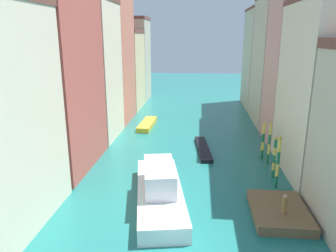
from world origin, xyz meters
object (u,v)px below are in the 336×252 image
object	(u,v)px
mooring_pole_1	(274,157)
mooring_pole_3	(263,140)
mooring_pole_2	(269,143)
gondola_black	(203,149)
motorboat_0	(147,124)
person_on_dock	(284,205)
mooring_pole_0	(278,162)
vaporetto_white	(159,189)
waterfront_dock	(279,211)

from	to	relation	value
mooring_pole_1	mooring_pole_3	size ratio (longest dim) A/B	0.99
mooring_pole_1	mooring_pole_2	world-z (taller)	mooring_pole_2
gondola_black	motorboat_0	distance (m)	12.89
person_on_dock	mooring_pole_0	bearing A→B (deg)	82.69
mooring_pole_0	mooring_pole_3	world-z (taller)	mooring_pole_0
motorboat_0	vaporetto_white	bearing A→B (deg)	-78.33
gondola_black	mooring_pole_0	bearing A→B (deg)	-55.10
mooring_pole_2	gondola_black	xyz separation A→B (m)	(-6.86, 3.47, -2.14)
mooring_pole_1	motorboat_0	world-z (taller)	mooring_pole_1
person_on_dock	mooring_pole_1	distance (m)	7.99
mooring_pole_0	mooring_pole_3	xyz separation A→B (m)	(0.07, 7.37, -0.35)
mooring_pole_0	mooring_pole_2	distance (m)	5.80
vaporetto_white	gondola_black	bearing A→B (deg)	73.88
waterfront_dock	vaporetto_white	world-z (taller)	vaporetto_white
mooring_pole_1	mooring_pole_2	size ratio (longest dim) A/B	0.89
mooring_pole_2	motorboat_0	bearing A→B (deg)	138.82
person_on_dock	gondola_black	distance (m)	16.01
mooring_pole_3	vaporetto_white	bearing A→B (deg)	-133.22
mooring_pole_1	mooring_pole_3	distance (m)	5.12
waterfront_dock	motorboat_0	distance (m)	27.70
mooring_pole_1	motorboat_0	bearing A→B (deg)	131.68
mooring_pole_0	mooring_pole_3	bearing A→B (deg)	89.44
mooring_pole_1	vaporetto_white	distance (m)	11.85
mooring_pole_0	mooring_pole_3	size ratio (longest dim) A/B	1.17
mooring_pole_0	vaporetto_white	distance (m)	10.80
person_on_dock	gondola_black	world-z (taller)	person_on_dock
mooring_pole_1	mooring_pole_2	xyz separation A→B (m)	(0.21, 3.53, 0.25)
person_on_dock	mooring_pole_1	size ratio (longest dim) A/B	0.36
waterfront_dock	mooring_pole_0	bearing A→B (deg)	80.55
mooring_pole_2	waterfront_dock	bearing A→B (deg)	-96.52
waterfront_dock	mooring_pole_3	xyz separation A→B (m)	(0.88, 12.20, 1.77)
mooring_pole_0	gondola_black	xyz separation A→B (m)	(-6.45, 9.25, -2.27)
motorboat_0	person_on_dock	bearing A→B (deg)	-60.38
mooring_pole_0	vaporetto_white	bearing A→B (deg)	-161.00
mooring_pole_2	motorboat_0	size ratio (longest dim) A/B	0.63
gondola_black	motorboat_0	xyz separation A→B (m)	(-8.34, 9.83, 0.14)
mooring_pole_0	mooring_pole_1	xyz separation A→B (m)	(0.20, 2.25, -0.38)
vaporetto_white	gondola_black	distance (m)	13.29
mooring_pole_2	vaporetto_white	bearing A→B (deg)	-138.67
mooring_pole_3	motorboat_0	distance (m)	19.00
person_on_dock	mooring_pole_1	bearing A→B (deg)	83.34
waterfront_dock	gondola_black	size ratio (longest dim) A/B	0.67
waterfront_dock	mooring_pole_1	xyz separation A→B (m)	(1.00, 7.08, 1.74)
vaporetto_white	person_on_dock	bearing A→B (deg)	-12.99
vaporetto_white	motorboat_0	size ratio (longest dim) A/B	1.71
waterfront_dock	mooring_pole_0	xyz separation A→B (m)	(0.80, 4.83, 2.11)
mooring_pole_0	mooring_pole_1	bearing A→B (deg)	84.98
mooring_pole_1	gondola_black	xyz separation A→B (m)	(-6.65, 7.00, -1.89)
mooring_pole_2	mooring_pole_3	size ratio (longest dim) A/B	1.11
vaporetto_white	mooring_pole_2	bearing A→B (deg)	41.33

